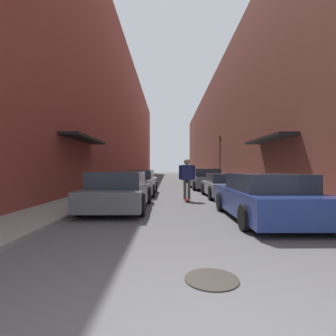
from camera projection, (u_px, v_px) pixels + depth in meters
name	position (u px, v px, depth m)	size (l,w,h in m)	color
ground	(173.00, 181.00, 27.79)	(142.22, 142.22, 0.00)	#515154
curb_strip_left	(141.00, 178.00, 34.28)	(1.80, 64.64, 0.12)	gray
curb_strip_right	(204.00, 178.00, 34.24)	(1.80, 64.64, 0.12)	gray
building_row_left	(119.00, 120.00, 34.28)	(4.90, 64.64, 15.45)	brown
building_row_right	(226.00, 131.00, 34.22)	(4.90, 64.64, 12.64)	brown
parked_car_left_0	(120.00, 191.00, 9.12)	(2.05, 4.51, 1.31)	#515459
parked_car_left_1	(138.00, 183.00, 13.97)	(2.09, 3.99, 1.31)	#B7B7BC
parked_car_left_2	(143.00, 179.00, 18.78)	(2.03, 4.27, 1.30)	black
parked_car_right_0	(266.00, 197.00, 7.30)	(2.07, 4.48, 1.28)	navy
parked_car_right_1	(225.00, 186.00, 12.79)	(1.85, 3.92, 1.16)	gray
parked_car_right_2	(207.00, 179.00, 17.78)	(1.97, 4.21, 1.39)	#515459
parked_car_right_3	(199.00, 177.00, 23.65)	(1.86, 4.55, 1.20)	#232326
parked_car_right_4	(194.00, 175.00, 29.03)	(1.94, 4.74, 1.28)	black
parked_car_right_5	(190.00, 174.00, 34.45)	(2.03, 3.91, 1.27)	silver
skateboarder	(188.00, 175.00, 11.36)	(0.71, 0.78, 1.84)	#B2231E
manhole_cover	(213.00, 279.00, 3.37)	(0.70, 0.70, 0.02)	#332D28
traffic_light	(221.00, 155.00, 21.05)	(0.16, 0.22, 3.90)	#2D2D2D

